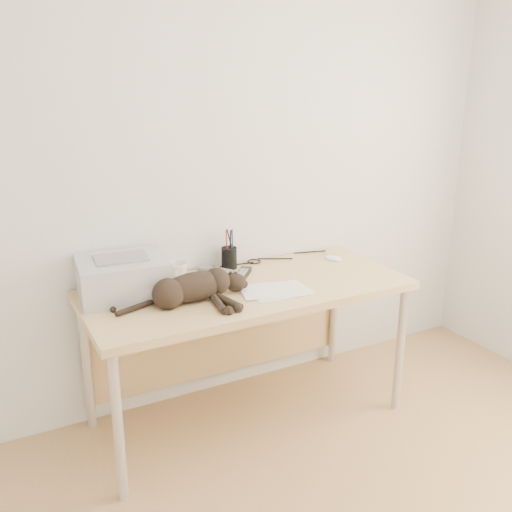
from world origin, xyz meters
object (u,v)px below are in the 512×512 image
cat (191,289)px  pen_cup (229,257)px  mug (177,272)px  desk (240,305)px  printer (122,277)px  mouse (333,256)px

cat → pen_cup: (0.36, 0.35, -0.00)m
cat → mug: bearing=78.7°
desk → cat: cat is taller
cat → pen_cup: 0.50m
desk → printer: size_ratio=3.71×
cat → mug: 0.28m
mug → mouse: size_ratio=0.99×
printer → desk: bearing=-8.4°
cat → pen_cup: pen_cup is taller
mug → pen_cup: bearing=12.9°
cat → mouse: (0.94, 0.22, -0.05)m
printer → mug: 0.29m
printer → cat: bearing=-42.7°
desk → mouse: mouse is taller
desk → printer: (-0.57, 0.08, 0.22)m
printer → pen_cup: size_ratio=2.02×
printer → mug: size_ratio=3.94×
printer → cat: 0.34m
desk → pen_cup: pen_cup is taller
desk → pen_cup: bearing=79.3°
pen_cup → printer: bearing=-168.8°
desk → cat: size_ratio=2.49×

